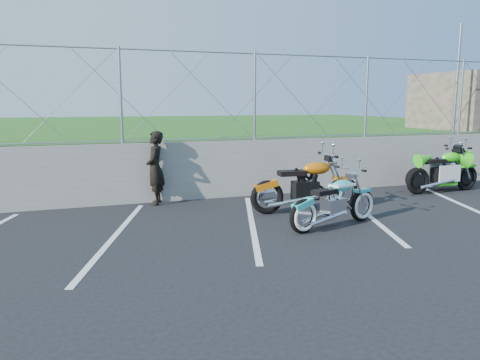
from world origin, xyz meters
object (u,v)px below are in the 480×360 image
object	(u,v)px
sportbike_blue	(442,172)
person_standing	(155,168)
naked_orange	(307,187)
sportbike_green	(444,173)
cruiser_turquoise	(335,204)

from	to	relation	value
sportbike_blue	person_standing	distance (m)	7.10
naked_orange	sportbike_green	xyz separation A→B (m)	(4.08, 0.75, -0.01)
person_standing	sportbike_blue	bearing A→B (deg)	99.69
sportbike_green	person_standing	size ratio (longest dim) A/B	1.37
sportbike_green	naked_orange	bearing A→B (deg)	-171.19
cruiser_turquoise	sportbike_blue	bearing A→B (deg)	11.38
naked_orange	person_standing	bearing A→B (deg)	152.37
naked_orange	person_standing	size ratio (longest dim) A/B	1.47
naked_orange	sportbike_green	bearing A→B (deg)	14.30
sportbike_green	person_standing	distance (m)	6.89
sportbike_green	person_standing	xyz separation A→B (m)	(-6.82, 0.94, 0.30)
cruiser_turquoise	naked_orange	xyz separation A→B (m)	(0.08, 1.21, 0.08)
sportbike_blue	person_standing	world-z (taller)	person_standing
sportbike_blue	person_standing	xyz separation A→B (m)	(-7.07, 0.60, 0.35)
sportbike_blue	naked_orange	bearing A→B (deg)	-157.58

